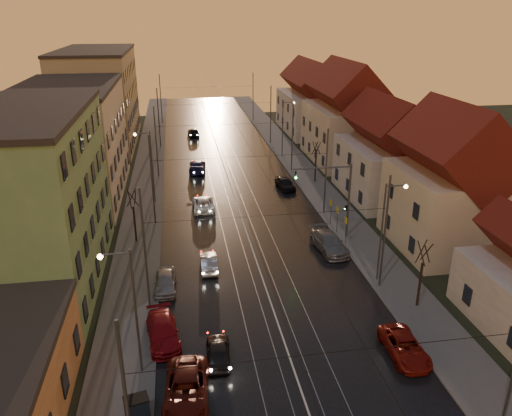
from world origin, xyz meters
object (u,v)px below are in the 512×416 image
traffic_light_mast (339,192)px  driving_car_2 (203,203)px  street_lamp_1 (386,223)px  parked_right_1 (329,242)px  driving_car_0 (218,351)px  parked_left_3 (165,282)px  street_lamp_0 (129,301)px  driving_car_1 (209,262)px  parked_left_2 (163,332)px  dumpster (137,408)px  driving_car_4 (194,132)px  parked_left_1 (186,389)px  parked_right_0 (405,347)px  driving_car_3 (197,166)px  parked_right_2 (285,183)px  street_lamp_2 (149,160)px  street_lamp_3 (285,123)px

traffic_light_mast → driving_car_2: size_ratio=1.52×
street_lamp_1 → parked_right_1: 7.46m
driving_car_0 → parked_left_3: size_ratio=0.90×
street_lamp_0 → parked_right_1: bearing=41.1°
driving_car_1 → parked_left_2: 9.69m
street_lamp_1 → parked_left_3: 17.19m
driving_car_0 → dumpster: bearing=45.6°
street_lamp_0 → parked_right_1: street_lamp_0 is taller
driving_car_0 → parked_right_1: (10.93, 13.23, 0.15)m
driving_car_1 → driving_car_4: driving_car_4 is taller
parked_left_1 → parked_right_0: size_ratio=1.16×
driving_car_1 → driving_car_3: size_ratio=0.73×
parked_left_1 → driving_car_3: bearing=90.5°
driving_car_2 → parked_right_0: (10.62, -26.18, -0.04)m
parked_left_2 → parked_right_2: size_ratio=1.17×
street_lamp_0 → street_lamp_1: (18.21, 8.00, 0.00)m
driving_car_2 → parked_right_0: driving_car_2 is taller
traffic_light_mast → parked_left_3: bearing=-156.4°
parked_left_1 → parked_left_2: 5.67m
dumpster → street_lamp_2: bearing=77.1°
parked_left_2 → parked_left_3: bearing=81.9°
street_lamp_2 → parked_left_1: bearing=-84.7°
dumpster → parked_right_2: bearing=52.6°
street_lamp_0 → parked_right_0: size_ratio=1.79×
parked_right_1 → street_lamp_1: bearing=-73.3°
street_lamp_3 → driving_car_1: 34.95m
street_lamp_2 → dumpster: 31.85m
parked_right_2 → dumpster: bearing=-121.8°
parked_right_1 → parked_right_2: bearing=84.3°
street_lamp_0 → driving_car_0: bearing=5.6°
street_lamp_3 → traffic_light_mast: 28.03m
driving_car_2 → driving_car_4: size_ratio=1.15×
driving_car_0 → parked_left_3: (-3.21, 8.76, 0.07)m
street_lamp_2 → parked_right_0: bearing=-61.0°
traffic_light_mast → parked_right_0: 17.44m
street_lamp_3 → parked_right_0: street_lamp_3 is taller
driving_car_1 → street_lamp_3: bearing=-112.1°
driving_car_3 → dumpster: size_ratio=4.30×
parked_right_0 → street_lamp_0: bearing=177.2°
traffic_light_mast → parked_right_0: traffic_light_mast is taller
driving_car_0 → street_lamp_2: bearing=-76.3°
driving_car_2 → parked_right_1: parked_right_1 is taller
parked_right_0 → parked_right_1: 14.66m
parked_left_1 → parked_right_1: bearing=55.9°
street_lamp_1 → driving_car_1: (-13.16, 3.90, -4.27)m
driving_car_2 → parked_right_2: bearing=-153.8°
street_lamp_2 → driving_car_4: 31.54m
parked_left_2 → parked_right_1: bearing=30.0°
street_lamp_0 → driving_car_0: street_lamp_0 is taller
parked_right_0 → parked_right_1: size_ratio=0.85×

